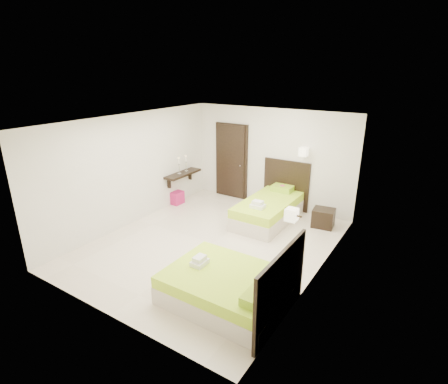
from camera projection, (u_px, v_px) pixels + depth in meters
The scene contains 7 objects.
floor at pixel (213, 243), 7.48m from camera, with size 5.50×5.50×0.00m, color beige.
bed_single at pixel (270, 208), 8.54m from camera, with size 1.26×2.09×1.73m.
bed_double at pixel (231, 287), 5.51m from camera, with size 1.91×1.62×1.57m.
nightstand at pixel (323, 218), 8.22m from camera, with size 0.49×0.44×0.44m, color black.
ottoman at pixel (176, 197), 9.64m from camera, with size 0.35×0.35×0.35m, color #9F1551.
door at pixel (231, 161), 9.88m from camera, with size 1.02×0.15×2.14m.
console_shelf at pixel (183, 174), 9.54m from camera, with size 0.35×1.20×0.78m.
Camera 1 is at (3.83, -5.48, 3.55)m, focal length 28.00 mm.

